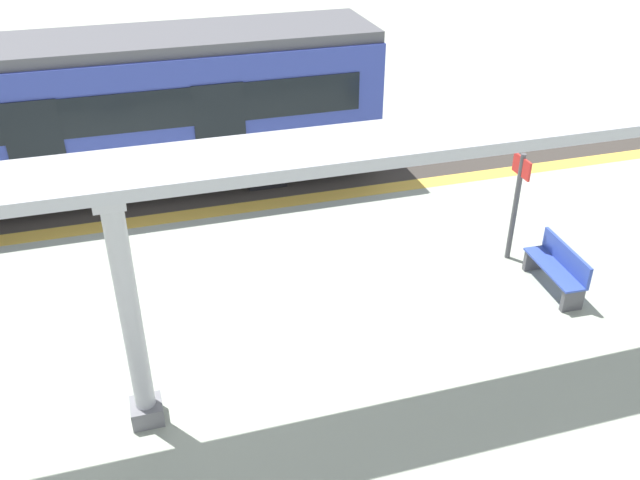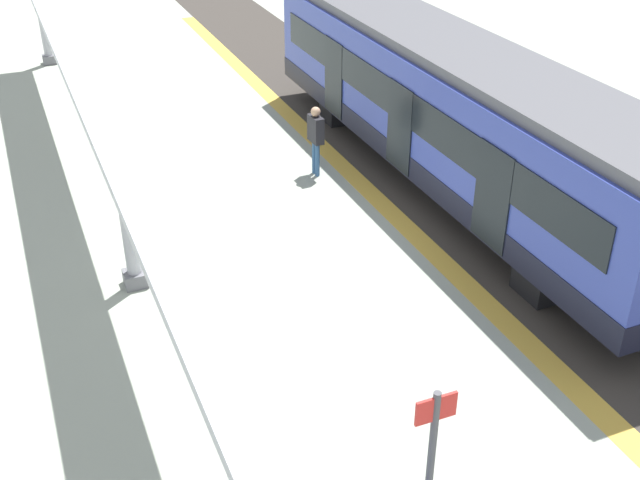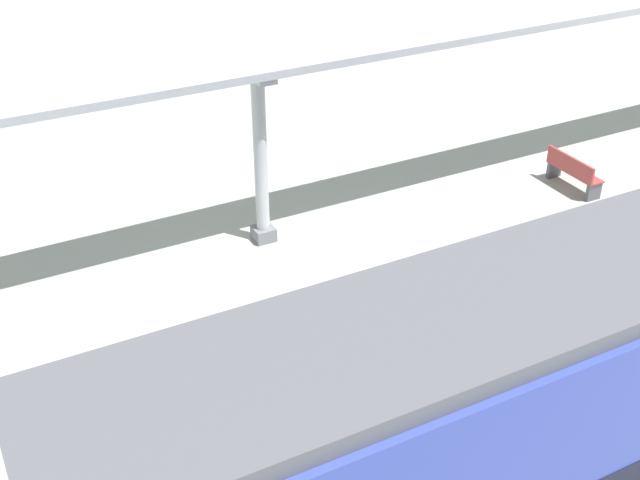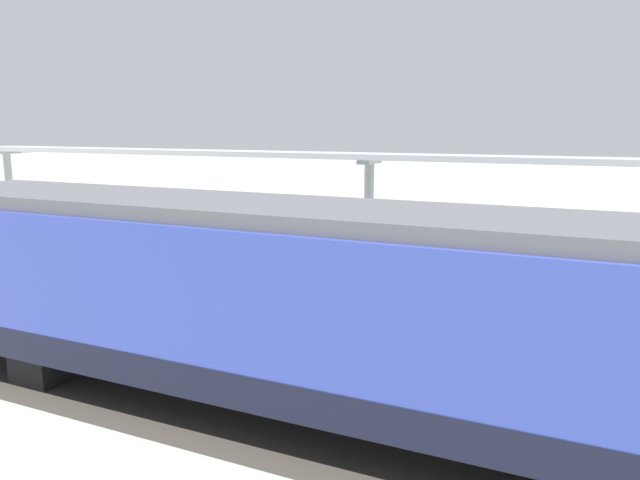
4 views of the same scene
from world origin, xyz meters
name	(u,v)px [view 2 (image 2 of 4)]	position (x,y,z in m)	size (l,w,h in m)	color
ground_plane	(274,254)	(0.00, 0.00, 0.00)	(176.00, 176.00, 0.00)	#99A191
tactile_edge_strip	(405,226)	(-3.07, 0.00, 0.00)	(0.49, 38.26, 0.01)	gold
trackbed	(477,210)	(-4.91, 0.00, 0.00)	(3.20, 50.26, 0.01)	#38332D
train_near_carriage	(450,113)	(-4.91, -1.45, 1.84)	(2.65, 15.01, 3.48)	#3141A0
canopy_pillar_nearest	(40,8)	(2.86, -14.96, 1.90)	(1.10, 0.44, 3.75)	slate
canopy_pillar_second	(124,198)	(2.86, 0.07, 1.90)	(1.10, 0.44, 3.75)	slate
canopy_beam	(108,94)	(2.86, -0.12, 3.83)	(1.20, 30.50, 0.16)	#A8AAB2
bench_near_end	(126,122)	(1.62, -7.38, 0.44)	(1.50, 0.44, 0.86)	#9B3735
platform_info_sign	(432,446)	(0.45, 7.18, 1.33)	(0.56, 0.10, 2.20)	#4C4C51
passenger_waiting_near_edge	(316,133)	(-2.26, -3.19, 1.11)	(0.25, 0.52, 1.77)	#315884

